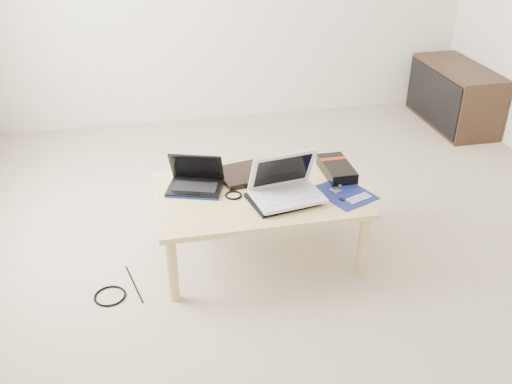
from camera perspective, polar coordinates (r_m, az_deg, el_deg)
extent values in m
plane|color=#AA9C8A|center=(3.38, 3.96, -4.87)|extent=(4.00, 4.00, 0.00)
cube|color=tan|center=(3.06, 0.22, -0.27)|extent=(1.10, 0.70, 0.03)
cylinder|color=tan|center=(2.87, -8.37, -7.69)|extent=(0.06, 0.06, 0.37)
cylinder|color=tan|center=(3.06, 10.64, -5.28)|extent=(0.06, 0.06, 0.37)
cylinder|color=tan|center=(3.37, -9.21, -1.61)|extent=(0.06, 0.06, 0.37)
cylinder|color=tan|center=(3.54, 7.13, 0.13)|extent=(0.06, 0.06, 0.37)
cube|color=#3B2418|center=(5.14, 19.24, 9.10)|extent=(0.40, 0.90, 0.50)
cube|color=black|center=(5.05, 17.25, 9.04)|extent=(0.02, 0.86, 0.44)
cube|color=black|center=(3.21, -0.95, 1.84)|extent=(0.35, 0.31, 0.03)
cube|color=black|center=(3.10, -6.10, 0.39)|extent=(0.34, 0.28, 0.02)
cube|color=black|center=(3.09, -6.12, 0.53)|extent=(0.26, 0.18, 0.00)
cube|color=black|center=(3.03, -6.40, -0.13)|extent=(0.07, 0.05, 0.00)
cube|color=black|center=(3.10, -5.97, 2.50)|extent=(0.30, 0.18, 0.18)
cube|color=black|center=(3.10, -5.99, 2.41)|extent=(0.25, 0.14, 0.14)
cube|color=#0D1D4D|center=(3.01, -6.48, -0.61)|extent=(0.28, 0.10, 0.01)
cube|color=black|center=(3.08, 1.36, 0.37)|extent=(0.25, 0.20, 0.01)
cube|color=white|center=(3.08, 1.36, 0.47)|extent=(0.20, 0.16, 0.00)
cube|color=silver|center=(3.15, 1.43, 1.06)|extent=(0.13, 0.23, 0.02)
cube|color=#999A9E|center=(3.14, 1.43, 1.22)|extent=(0.10, 0.18, 0.00)
cube|color=black|center=(2.98, 2.66, -0.71)|extent=(0.38, 0.31, 0.02)
cube|color=silver|center=(2.97, 3.17, -0.43)|extent=(0.39, 0.30, 0.02)
cube|color=silver|center=(2.96, 3.22, -0.30)|extent=(0.31, 0.18, 0.00)
cube|color=silver|center=(2.89, 3.93, -1.12)|extent=(0.08, 0.05, 0.00)
cube|color=silver|center=(2.97, 2.64, 2.24)|extent=(0.36, 0.16, 0.22)
cube|color=black|center=(2.97, 2.69, 2.14)|extent=(0.31, 0.13, 0.18)
cube|color=#0C1952|center=(3.08, 8.83, -0.11)|extent=(0.33, 0.37, 0.01)
cube|color=silver|center=(3.08, 7.94, 0.15)|extent=(0.06, 0.06, 0.01)
cube|color=gold|center=(3.18, 8.71, 1.01)|extent=(0.10, 0.05, 0.01)
cube|color=gold|center=(3.16, 8.93, 0.88)|extent=(0.10, 0.05, 0.01)
cube|color=silver|center=(3.05, 9.99, -0.45)|extent=(0.13, 0.06, 0.01)
cube|color=silver|center=(3.03, 10.24, -0.60)|extent=(0.13, 0.06, 0.01)
cube|color=silver|center=(3.02, 10.49, -0.76)|extent=(0.13, 0.06, 0.01)
cube|color=black|center=(3.01, 8.62, -0.71)|extent=(0.03, 0.03, 0.01)
cube|color=black|center=(3.26, 8.07, 2.31)|extent=(0.15, 0.30, 0.06)
cube|color=maroon|center=(3.30, 7.75, 3.32)|extent=(0.15, 0.04, 0.00)
torus|color=black|center=(3.02, -2.28, -0.32)|extent=(0.11, 0.11, 0.01)
torus|color=black|center=(3.06, -14.40, -10.04)|extent=(0.19, 0.19, 0.01)
cylinder|color=black|center=(3.11, -12.10, -8.97)|extent=(0.09, 0.32, 0.01)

